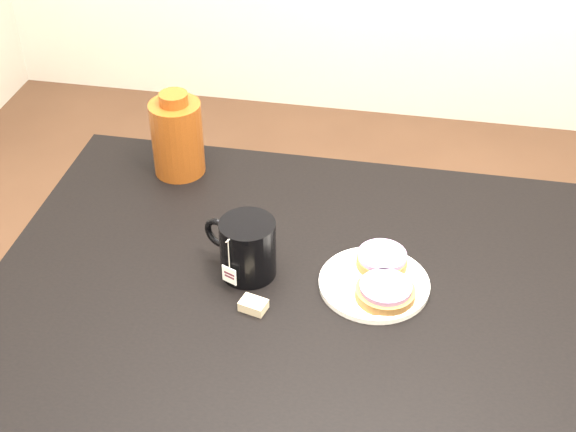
{
  "coord_description": "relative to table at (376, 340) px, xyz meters",
  "views": [
    {
      "loc": [
        0.03,
        -1.02,
        1.71
      ],
      "look_at": [
        -0.19,
        0.15,
        0.81
      ],
      "focal_mm": 50.0,
      "sensor_mm": 36.0,
      "label": 1
    }
  ],
  "objects": [
    {
      "name": "bagel_package",
      "position": [
        -0.46,
        0.34,
        0.17
      ],
      "size": [
        0.13,
        0.13,
        0.19
      ],
      "rotation": [
        0.0,
        0.0,
        0.29
      ],
      "color": "#57240B",
      "rests_on": "table"
    },
    {
      "name": "mug",
      "position": [
        -0.24,
        0.05,
        0.14
      ],
      "size": [
        0.16,
        0.13,
        0.11
      ],
      "rotation": [
        0.0,
        0.0,
        -0.41
      ],
      "color": "black",
      "rests_on": "table"
    },
    {
      "name": "table",
      "position": [
        0.0,
        0.0,
        0.0
      ],
      "size": [
        1.4,
        0.9,
        0.75
      ],
      "color": "black",
      "rests_on": "ground_plane"
    },
    {
      "name": "bagel_front",
      "position": [
        0.01,
        0.01,
        0.11
      ],
      "size": [
        0.14,
        0.14,
        0.03
      ],
      "color": "brown",
      "rests_on": "plate"
    },
    {
      "name": "bagel_back",
      "position": [
        -0.01,
        0.1,
        0.11
      ],
      "size": [
        0.09,
        0.09,
        0.03
      ],
      "color": "brown",
      "rests_on": "plate"
    },
    {
      "name": "teabag_pouch",
      "position": [
        -0.21,
        -0.05,
        0.09
      ],
      "size": [
        0.05,
        0.04,
        0.02
      ],
      "primitive_type": "cube",
      "rotation": [
        0.0,
        0.0,
        -0.26
      ],
      "color": "#C6B793",
      "rests_on": "table"
    },
    {
      "name": "plate",
      "position": [
        -0.01,
        0.05,
        0.09
      ],
      "size": [
        0.2,
        0.2,
        0.01
      ],
      "color": "white",
      "rests_on": "table"
    }
  ]
}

